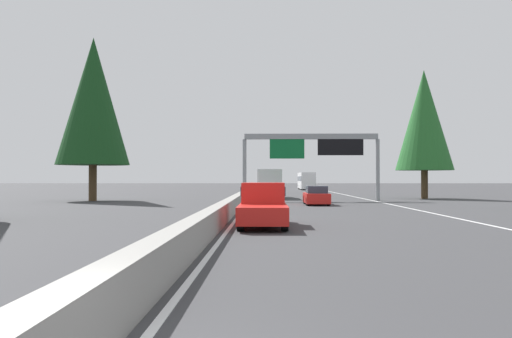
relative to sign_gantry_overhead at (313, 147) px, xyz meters
The scene contains 11 objects.
ground_plane 17.77m from the sign_gantry_overhead, 20.70° to the left, with size 320.00×320.00×0.00m, color #38383A.
median_barrier 36.80m from the sign_gantry_overhead, ahead, with size 180.00×0.56×0.90m, color gray.
shoulder_stripe_right 27.00m from the sign_gantry_overhead, 11.92° to the right, with size 160.00×0.16×0.01m, color silver.
shoulder_stripe_median 27.06m from the sign_gantry_overhead, 12.56° to the left, with size 160.00×0.16×0.01m, color silver.
sign_gantry_overhead is the anchor object (origin of this frame).
pickup_near_center 26.77m from the sign_gantry_overhead, behind, with size 5.60×2.00×1.86m.
sedan_mid_left 8.86m from the sign_gantry_overhead, behind, with size 4.40×1.80×1.47m.
box_truck_mid_right 7.93m from the sign_gantry_overhead, 33.60° to the left, with size 8.50×2.40×2.95m.
bus_near_right 48.20m from the sign_gantry_overhead, ahead, with size 11.50×2.55×3.10m.
conifer_right_mid 13.16m from the sign_gantry_overhead, 66.69° to the right, with size 5.77×5.77×13.12m.
conifer_left_near 20.57m from the sign_gantry_overhead, 93.46° to the left, with size 6.57×6.57×14.94m.
Camera 1 is at (-4.86, -1.80, 2.05)m, focal length 37.06 mm.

